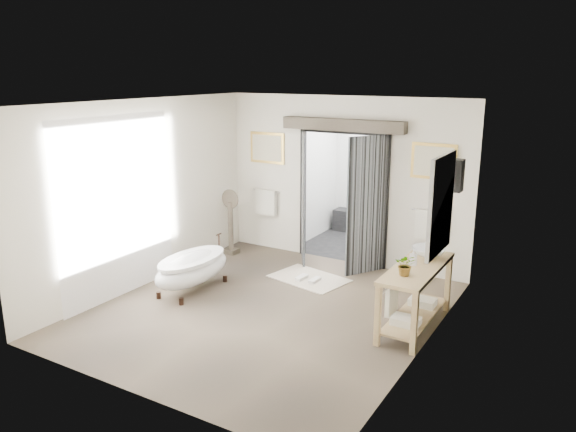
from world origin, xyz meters
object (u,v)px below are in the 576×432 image
Objects in this scene: rug at (309,278)px; basin at (428,253)px; clawfoot_tub at (192,268)px; vanity at (414,291)px.

basin is (2.07, -0.47, 0.92)m from rug.
clawfoot_tub is 0.94× the size of vanity.
vanity reaches higher than rug.
vanity is 3.49× the size of basin.
clawfoot_tub is at bearing 176.96° from basin.
clawfoot_tub is at bearing -171.93° from vanity.
vanity is 1.33× the size of rug.
clawfoot_tub reaches higher than rug.
vanity is 0.58m from basin.
rug is (-2.02, 0.86, -0.50)m from vanity.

